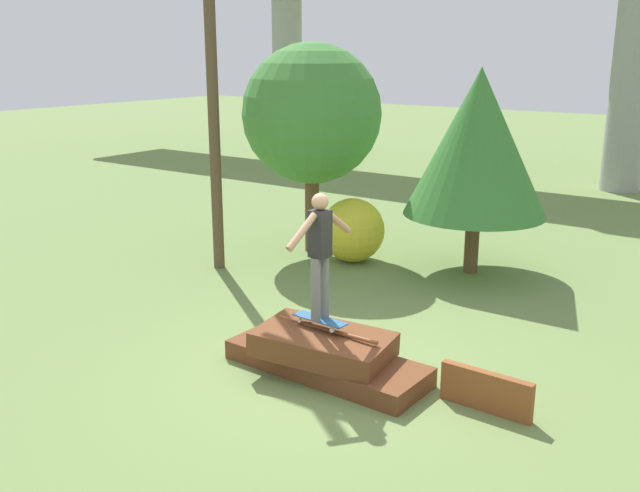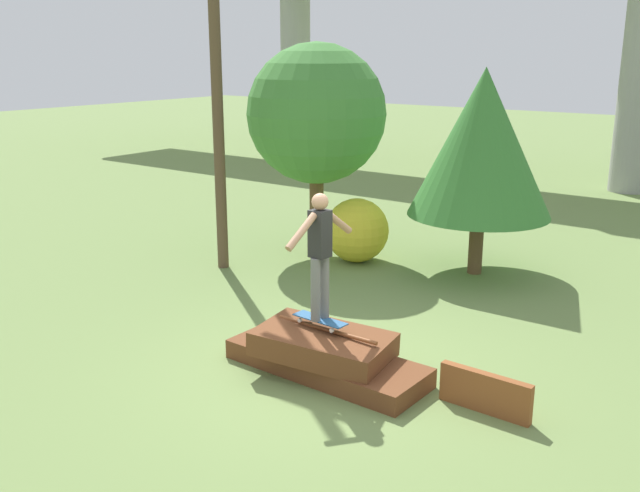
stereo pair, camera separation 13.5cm
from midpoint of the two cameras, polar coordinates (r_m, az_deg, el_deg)
The scene contains 9 objects.
ground_plane at distance 9.12m, azimuth 0.08°, elevation -10.04°, with size 80.00×80.00×0.00m, color olive.
scrap_pile at distance 8.99m, azimuth -0.00°, elevation -8.67°, with size 2.64×1.25×0.60m.
scrap_plank_loose at distance 8.33m, azimuth 12.67°, elevation -11.28°, with size 1.08×0.13×0.46m.
skateboard at distance 8.92m, azimuth -0.44°, elevation -5.92°, with size 0.76×0.26×0.09m.
skater at distance 8.63m, azimuth -0.45°, elevation -0.14°, with size 0.23×1.19×1.59m.
utility_pole at distance 12.85m, azimuth -9.04°, elevation 15.58°, with size 1.30×0.20×7.74m.
tree_behind_left at distance 13.91m, azimuth -0.95°, elevation 10.49°, with size 2.69×2.69×4.08m.
tree_behind_right at distance 12.79m, azimuth 12.20°, elevation 8.07°, with size 2.52×2.52×3.65m.
bush_yellow_flowering at distance 13.53m, azimuth 2.34°, elevation 1.27°, with size 1.22×1.22×1.22m.
Camera 1 is at (4.71, -6.75, 3.93)m, focal length 40.00 mm.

